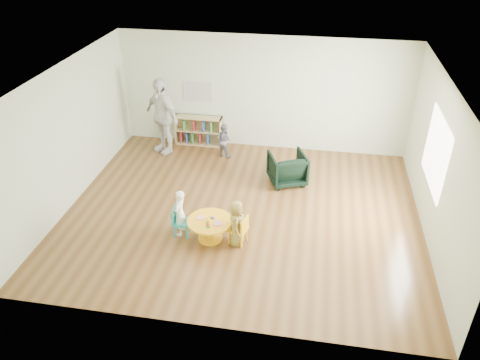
{
  "coord_description": "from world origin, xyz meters",
  "views": [
    {
      "loc": [
        1.28,
        -7.65,
        5.4
      ],
      "look_at": [
        0.01,
        -0.3,
        0.92
      ],
      "focal_mm": 35.0,
      "sensor_mm": 36.0,
      "label": 1
    }
  ],
  "objects": [
    {
      "name": "room",
      "position": [
        0.01,
        0.0,
        1.89
      ],
      "size": [
        7.1,
        7.0,
        2.8
      ],
      "color": "brown",
      "rests_on": "ground"
    },
    {
      "name": "adult_caretaker",
      "position": [
        -2.36,
        2.32,
        0.94
      ],
      "size": [
        1.17,
        0.98,
        1.88
      ],
      "primitive_type": "imported",
      "rotation": [
        0.0,
        0.0,
        -0.57
      ],
      "color": "silver",
      "rests_on": "ground"
    },
    {
      "name": "toddler",
      "position": [
        -0.84,
        2.31,
        0.42
      ],
      "size": [
        0.5,
        0.45,
        0.84
      ],
      "primitive_type": "imported",
      "rotation": [
        0.0,
        0.0,
        2.74
      ],
      "color": "#171839",
      "rests_on": "ground"
    },
    {
      "name": "kid_chair_left",
      "position": [
        -1.03,
        -0.91,
        0.3
      ],
      "size": [
        0.31,
        0.31,
        0.55
      ],
      "rotation": [
        0.0,
        0.0,
        -1.54
      ],
      "color": "teal",
      "rests_on": "ground"
    },
    {
      "name": "bookshelf",
      "position": [
        -1.61,
        2.86,
        0.37
      ],
      "size": [
        1.2,
        0.3,
        0.75
      ],
      "color": "tan",
      "rests_on": "ground"
    },
    {
      "name": "armchair",
      "position": [
        0.78,
        1.31,
        0.35
      ],
      "size": [
        0.98,
        0.99,
        0.7
      ],
      "primitive_type": "imported",
      "rotation": [
        0.0,
        0.0,
        3.53
      ],
      "color": "black",
      "rests_on": "ground"
    },
    {
      "name": "child_left",
      "position": [
        -1.01,
        -0.89,
        0.46
      ],
      "size": [
        0.25,
        0.36,
        0.93
      ],
      "primitive_type": "imported",
      "rotation": [
        0.0,
        0.0,
        -1.67
      ],
      "color": "white",
      "rests_on": "ground"
    },
    {
      "name": "activity_table",
      "position": [
        -0.43,
        -0.96,
        0.29
      ],
      "size": [
        0.83,
        0.83,
        0.46
      ],
      "rotation": [
        0.0,
        0.0,
        0.01
      ],
      "color": "yellow",
      "rests_on": "ground"
    },
    {
      "name": "kid_chair_right",
      "position": [
        0.13,
        -0.99,
        0.31
      ],
      "size": [
        0.38,
        0.38,
        0.57
      ],
      "rotation": [
        0.0,
        0.0,
        1.29
      ],
      "color": "yellow",
      "rests_on": "ground"
    },
    {
      "name": "alphabet_poster",
      "position": [
        -1.6,
        2.98,
        1.35
      ],
      "size": [
        0.74,
        0.01,
        0.54
      ],
      "color": "silver",
      "rests_on": "ground"
    },
    {
      "name": "child_right",
      "position": [
        0.07,
        -1.01,
        0.45
      ],
      "size": [
        0.34,
        0.48,
        0.9
      ],
      "primitive_type": "imported",
      "rotation": [
        0.0,
        0.0,
        1.71
      ],
      "color": "yellow",
      "rests_on": "ground"
    }
  ]
}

